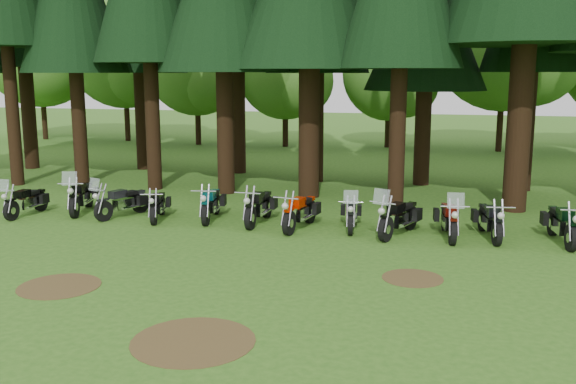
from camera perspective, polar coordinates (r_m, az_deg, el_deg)
name	(u,v)px	position (r m, az deg, el deg)	size (l,w,h in m)	color
ground	(220,270)	(15.47, -6.11, -6.90)	(120.00, 120.00, 0.00)	#30621A
decid_0	(42,53)	(47.69, -21.01, 11.45)	(8.00, 7.78, 10.00)	black
decid_1	(127,54)	(44.91, -14.10, 11.83)	(7.91, 7.69, 9.88)	black
decid_2	(200,67)	(41.63, -7.84, 10.96)	(6.72, 6.53, 8.40)	black
decid_3	(289,74)	(40.18, 0.07, 10.44)	(6.12, 5.95, 7.65)	black
decid_4	(393,76)	(40.29, 9.35, 10.10)	(5.93, 5.76, 7.41)	black
decid_5	(512,44)	(39.66, 19.28, 12.34)	(8.45, 8.21, 10.56)	black
dirt_patch_0	(59,286)	(15.11, -19.66, -7.88)	(1.80, 1.80, 0.01)	#4C3D1E
dirt_patch_1	(413,278)	(15.05, 11.01, -7.52)	(1.40, 1.40, 0.01)	#4C3D1E
dirt_patch_2	(193,341)	(11.63, -8.42, -12.97)	(2.20, 2.20, 0.01)	#4C3D1E
motorcycle_0	(26,202)	(22.64, -22.26, -0.82)	(0.41, 2.18, 1.37)	black
motorcycle_1	(81,197)	(22.51, -17.90, -0.43)	(1.01, 2.47, 1.57)	black
motorcycle_2	(122,203)	(21.45, -14.54, -0.92)	(1.03, 2.21, 1.42)	black
motorcycle_3	(158,206)	(20.82, -11.50, -1.24)	(0.70, 2.06, 0.85)	black
motorcycle_4	(211,205)	(20.53, -6.86, -1.11)	(0.55, 2.35, 0.96)	black
motorcycle_5	(259,207)	(19.91, -2.60, -1.37)	(0.34, 2.44, 0.99)	black
motorcycle_6	(300,213)	(19.20, 1.08, -1.85)	(0.51, 2.38, 0.97)	black
motorcycle_7	(351,214)	(19.25, 5.61, -1.97)	(0.58, 2.19, 1.37)	black
motorcycle_8	(399,218)	(18.67, 9.80, -2.30)	(1.11, 2.39, 1.54)	black
motorcycle_9	(449,220)	(18.74, 14.11, -2.45)	(0.62, 2.41, 1.51)	black
motorcycle_10	(490,221)	(19.00, 17.49, -2.51)	(0.58, 2.33, 0.95)	black
motorcycle_11	(562,225)	(19.15, 23.16, -2.71)	(0.48, 2.44, 0.99)	black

